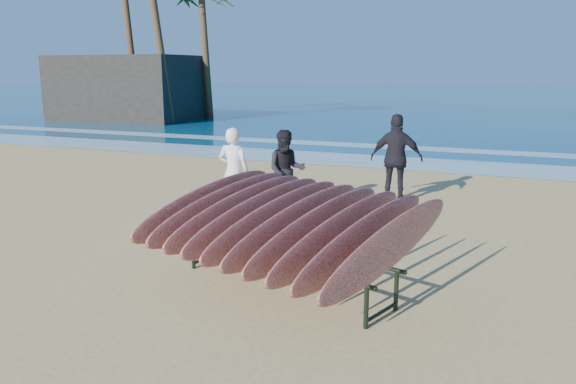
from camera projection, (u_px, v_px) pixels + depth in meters
name	position (u px, v px, depth m)	size (l,w,h in m)	color
ground	(268.00, 266.00, 8.27)	(120.00, 120.00, 0.00)	tan
ocean	(485.00, 97.00, 58.03)	(160.00, 160.00, 0.00)	navy
foam_near	(400.00, 163.00, 17.32)	(160.00, 160.00, 0.00)	white
foam_far	(419.00, 148.00, 20.49)	(160.00, 160.00, 0.00)	white
surfboard_rack	(285.00, 223.00, 7.27)	(3.88, 3.61, 1.42)	black
person_white	(234.00, 171.00, 11.03)	(0.63, 0.41, 1.73)	white
person_dark_a	(286.00, 170.00, 11.43)	(0.80, 0.62, 1.64)	black
person_dark_b	(396.00, 158.00, 12.09)	(1.12, 0.47, 1.91)	black
building	(126.00, 88.00, 31.87)	(8.06, 4.48, 3.58)	#2D2823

